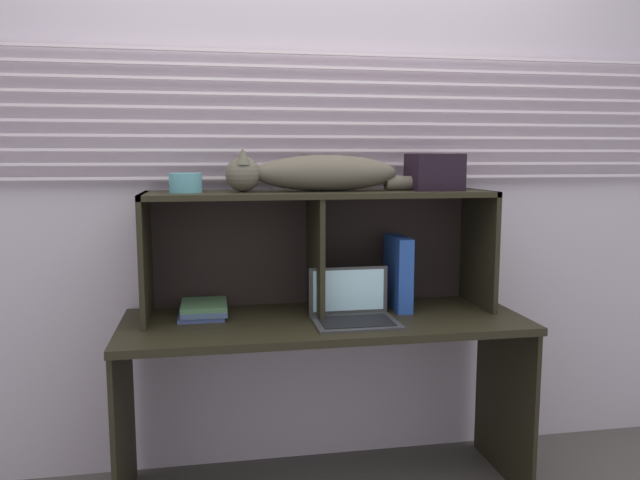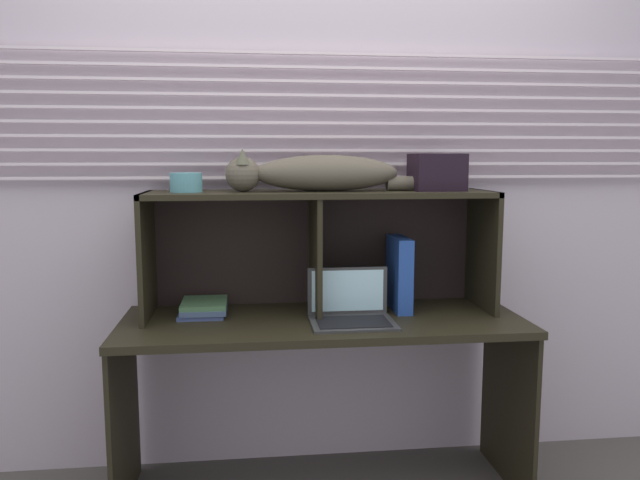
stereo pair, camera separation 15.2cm
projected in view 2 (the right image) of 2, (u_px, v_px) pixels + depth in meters
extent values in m
cube|color=#BBABB6|center=(314.00, 182.00, 2.68)|extent=(4.40, 0.04, 2.50)
cube|color=silver|center=(315.00, 177.00, 2.63)|extent=(3.44, 0.02, 0.01)
cube|color=silver|center=(315.00, 164.00, 2.62)|extent=(3.44, 0.02, 0.01)
cube|color=silver|center=(315.00, 150.00, 2.62)|extent=(3.44, 0.02, 0.01)
cube|color=silver|center=(315.00, 137.00, 2.61)|extent=(3.44, 0.02, 0.01)
cube|color=silver|center=(315.00, 123.00, 2.60)|extent=(3.44, 0.02, 0.01)
cube|color=silver|center=(315.00, 109.00, 2.59)|extent=(3.44, 0.02, 0.01)
cube|color=silver|center=(315.00, 95.00, 2.59)|extent=(3.44, 0.02, 0.01)
cube|color=silver|center=(315.00, 81.00, 2.58)|extent=(3.44, 0.02, 0.01)
cube|color=silver|center=(315.00, 67.00, 2.57)|extent=(3.44, 0.02, 0.01)
cube|color=silver|center=(315.00, 53.00, 2.56)|extent=(3.44, 0.02, 0.01)
cube|color=black|center=(323.00, 322.00, 2.43)|extent=(1.58, 0.58, 0.03)
cube|color=black|center=(124.00, 419.00, 2.39)|extent=(0.02, 0.53, 0.70)
cube|color=black|center=(508.00, 401.00, 2.57)|extent=(0.02, 0.53, 0.70)
cube|color=black|center=(320.00, 194.00, 2.46)|extent=(1.39, 0.36, 0.02)
cube|color=black|center=(147.00, 255.00, 2.42)|extent=(0.02, 0.36, 0.49)
cube|color=black|center=(483.00, 249.00, 2.57)|extent=(0.02, 0.36, 0.49)
cube|color=black|center=(315.00, 255.00, 2.50)|extent=(0.02, 0.34, 0.47)
cube|color=black|center=(315.00, 246.00, 2.67)|extent=(1.39, 0.01, 0.49)
ellipsoid|color=brown|center=(326.00, 173.00, 2.46)|extent=(0.58, 0.17, 0.14)
sphere|color=brown|center=(243.00, 174.00, 2.42)|extent=(0.14, 0.14, 0.14)
cone|color=#504F3D|center=(242.00, 157.00, 2.38)|extent=(0.06, 0.06, 0.06)
cone|color=brown|center=(243.00, 157.00, 2.44)|extent=(0.06, 0.06, 0.06)
cylinder|color=brown|center=(421.00, 183.00, 2.51)|extent=(0.28, 0.06, 0.06)
cube|color=#343434|center=(352.00, 323.00, 2.34)|extent=(0.32, 0.25, 0.01)
cube|color=#343434|center=(348.00, 290.00, 2.45)|extent=(0.32, 0.01, 0.19)
cube|color=#B2E0EA|center=(348.00, 291.00, 2.44)|extent=(0.29, 0.00, 0.16)
cube|color=black|center=(353.00, 322.00, 2.33)|extent=(0.27, 0.17, 0.00)
cube|color=#224697|center=(399.00, 273.00, 2.55)|extent=(0.06, 0.23, 0.30)
cube|color=#39497A|center=(202.00, 313.00, 2.48)|extent=(0.18, 0.21, 0.02)
cube|color=#3F5170|center=(204.00, 308.00, 2.47)|extent=(0.18, 0.21, 0.02)
cube|color=#426943|center=(204.00, 303.00, 2.48)|extent=(0.18, 0.21, 0.02)
cylinder|color=teal|center=(186.00, 182.00, 2.40)|extent=(0.13, 0.13, 0.07)
cube|color=black|center=(437.00, 172.00, 2.51)|extent=(0.20, 0.19, 0.15)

